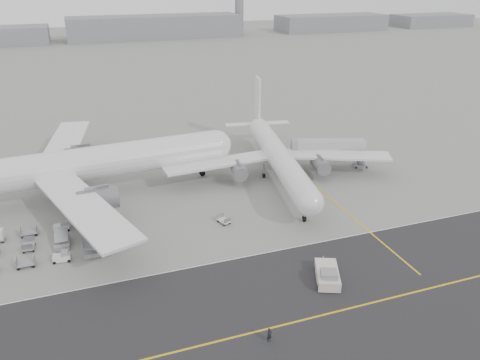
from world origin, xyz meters
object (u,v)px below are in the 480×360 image
object	(u,v)px
ground_crew_a	(269,335)
jet_bridge	(329,148)
pushback_tug	(327,275)
airliner_b	(278,156)
control_tower	(239,9)
airliner_a	(71,166)

from	to	relation	value
ground_crew_a	jet_bridge	bearing A→B (deg)	33.83
pushback_tug	ground_crew_a	size ratio (longest dim) A/B	4.42
airliner_b	ground_crew_a	bearing A→B (deg)	-105.09
control_tower	airliner_a	bearing A→B (deg)	-116.12
airliner_a	ground_crew_a	xyz separation A→B (m)	(20.44, -48.10, -5.53)
airliner_a	jet_bridge	xyz separation A→B (m)	(53.69, -2.38, -1.99)
airliner_a	jet_bridge	world-z (taller)	airliner_a
pushback_tug	airliner_b	bearing A→B (deg)	100.26
airliner_b	jet_bridge	xyz separation A→B (m)	(13.05, 1.60, -0.40)
airliner_a	ground_crew_a	bearing A→B (deg)	-161.43
control_tower	airliner_a	size ratio (longest dim) A/B	0.48
jet_bridge	ground_crew_a	size ratio (longest dim) A/B	9.06
airliner_b	jet_bridge	size ratio (longest dim) A/B	2.86
ground_crew_a	airliner_a	bearing A→B (deg)	92.88
airliner_b	pushback_tug	size ratio (longest dim) A/B	5.86
airliner_b	airliner_a	bearing A→B (deg)	-176.08
airliner_a	jet_bridge	distance (m)	53.78
control_tower	pushback_tug	size ratio (longest dim) A/B	3.76
control_tower	jet_bridge	bearing A→B (deg)	-104.63
airliner_a	jet_bridge	bearing A→B (deg)	-96.99
airliner_b	jet_bridge	distance (m)	13.15
pushback_tug	airliner_a	bearing A→B (deg)	152.13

